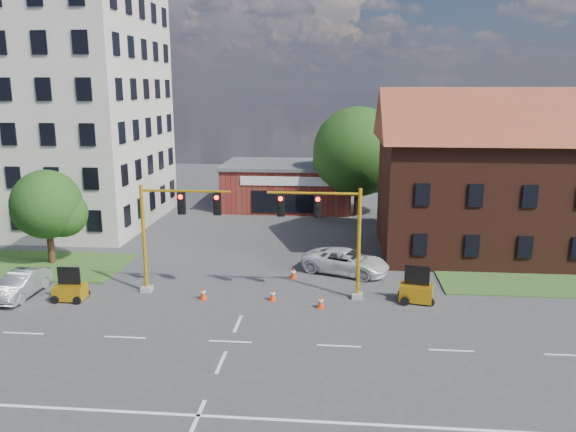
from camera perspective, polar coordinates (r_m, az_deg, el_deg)
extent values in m
plane|color=#3C3C3E|center=(26.62, -5.90, -12.57)|extent=(120.00, 120.00, 0.00)
cube|color=#2B511E|center=(36.92, 25.97, -6.39)|extent=(14.00, 4.00, 0.08)
cube|color=beige|center=(51.89, -23.80, 10.30)|extent=(18.00, 15.00, 20.00)
cube|color=maroon|center=(54.59, 0.04, 3.01)|extent=(12.00, 8.00, 4.00)
cube|color=#565658|center=(54.26, 0.04, 5.24)|extent=(12.40, 8.40, 0.30)
cube|color=white|center=(50.41, -0.37, 3.56)|extent=(8.00, 0.10, 0.80)
cube|color=black|center=(50.76, -0.37, 1.44)|extent=(6.00, 0.10, 2.00)
cube|color=#492116|center=(42.35, 23.24, 1.78)|extent=(20.00, 10.00, 8.00)
cylinder|color=#3A2315|center=(51.44, 6.97, 2.36)|extent=(0.44, 0.44, 4.12)
sphere|color=#1B4114|center=(50.89, 7.09, 6.50)|extent=(8.02, 8.02, 8.02)
sphere|color=#1B4114|center=(51.38, 8.85, 5.46)|extent=(5.61, 5.61, 5.61)
cylinder|color=#3A2315|center=(40.17, -22.97, -2.53)|extent=(0.44, 0.44, 2.85)
sphere|color=#1B4114|center=(39.60, -23.30, 1.10)|extent=(4.50, 4.50, 4.50)
sphere|color=#1B4114|center=(39.57, -21.87, 0.25)|extent=(3.15, 3.15, 3.15)
cube|color=#9C9B96|center=(33.43, -14.14, -7.19)|extent=(0.60, 0.60, 0.30)
cylinder|color=orange|center=(32.55, -14.43, -2.31)|extent=(0.20, 0.20, 6.20)
cylinder|color=orange|center=(31.19, -10.38, 2.51)|extent=(5.00, 0.14, 0.14)
cube|color=black|center=(31.39, -10.77, 1.26)|extent=(0.40, 0.32, 1.20)
cube|color=black|center=(30.91, -7.20, 1.20)|extent=(0.40, 0.32, 1.20)
sphere|color=#FF0C07|center=(31.15, -10.89, 1.91)|extent=(0.24, 0.24, 0.24)
cube|color=#9C9B96|center=(31.66, 7.05, -8.04)|extent=(0.60, 0.60, 0.30)
cylinder|color=orange|center=(30.73, 7.20, -2.90)|extent=(0.20, 0.20, 6.20)
cylinder|color=orange|center=(30.09, 2.59, 2.33)|extent=(5.00, 0.14, 0.14)
cube|color=black|center=(30.22, 3.05, 1.02)|extent=(0.40, 0.32, 1.20)
cube|color=black|center=(30.36, -0.73, 1.09)|extent=(0.40, 0.32, 1.20)
sphere|color=#FF0C07|center=(29.96, 3.04, 1.70)|extent=(0.24, 0.24, 0.24)
cube|color=orange|center=(33.26, -21.24, -7.19)|extent=(1.62, 1.09, 0.80)
cube|color=black|center=(32.96, -21.37, -5.66)|extent=(1.25, 0.12, 0.98)
cube|color=orange|center=(31.59, 12.89, -7.60)|extent=(1.93, 1.49, 0.86)
cube|color=black|center=(31.26, 12.98, -5.87)|extent=(1.33, 0.40, 1.05)
cube|color=red|center=(31.69, -8.59, -8.32)|extent=(0.38, 0.38, 0.04)
cone|color=red|center=(31.57, -8.61, -7.76)|extent=(0.40, 0.40, 0.70)
cylinder|color=white|center=(31.55, -8.62, -7.64)|extent=(0.27, 0.27, 0.09)
cube|color=red|center=(31.18, -1.58, -8.54)|extent=(0.38, 0.38, 0.04)
cone|color=red|center=(31.06, -1.58, -7.97)|extent=(0.40, 0.40, 0.70)
cylinder|color=white|center=(31.03, -1.58, -7.85)|extent=(0.27, 0.27, 0.09)
cube|color=red|center=(30.23, 3.33, -9.26)|extent=(0.38, 0.38, 0.04)
cone|color=red|center=(30.11, 3.34, -8.68)|extent=(0.40, 0.40, 0.70)
cylinder|color=white|center=(30.08, 3.34, -8.56)|extent=(0.27, 0.27, 0.09)
cube|color=red|center=(34.60, 0.54, -6.32)|extent=(0.38, 0.38, 0.04)
cone|color=red|center=(34.49, 0.54, -5.80)|extent=(0.40, 0.40, 0.70)
cylinder|color=white|center=(34.47, 0.54, -5.69)|extent=(0.27, 0.27, 0.09)
imported|color=silver|center=(35.54, 5.89, -4.61)|extent=(5.96, 4.27, 1.51)
imported|color=#A3A7AB|center=(34.87, -25.47, -6.27)|extent=(1.50, 4.31, 1.42)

